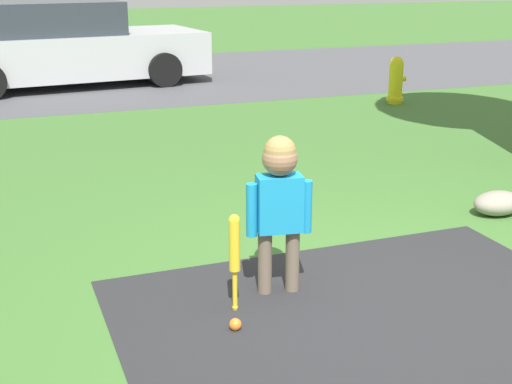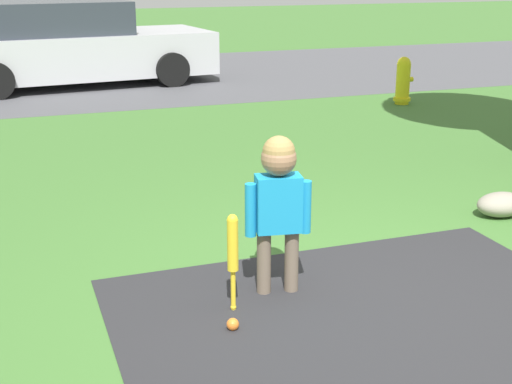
{
  "view_description": "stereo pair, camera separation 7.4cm",
  "coord_description": "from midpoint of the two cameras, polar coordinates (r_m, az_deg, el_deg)",
  "views": [
    {
      "loc": [
        -2.16,
        -3.31,
        1.96
      ],
      "look_at": [
        -0.59,
        0.85,
        0.53
      ],
      "focal_mm": 50.0,
      "sensor_mm": 36.0,
      "label": 1
    },
    {
      "loc": [
        -2.09,
        -3.33,
        1.96
      ],
      "look_at": [
        -0.59,
        0.85,
        0.53
      ],
      "focal_mm": 50.0,
      "sensor_mm": 36.0,
      "label": 2
    }
  ],
  "objects": [
    {
      "name": "ground_plane",
      "position": [
        4.4,
        11.68,
        -9.07
      ],
      "size": [
        60.0,
        60.0,
        0.0
      ],
      "primitive_type": "plane",
      "color": "#3D6B2D"
    },
    {
      "name": "street_strip",
      "position": [
        13.15,
        -10.3,
        8.97
      ],
      "size": [
        40.0,
        6.0,
        0.01
      ],
      "color": "#4C4C51",
      "rests_on": "ground"
    },
    {
      "name": "child",
      "position": [
        4.28,
        2.3,
        -0.08
      ],
      "size": [
        0.4,
        0.21,
        1.0
      ],
      "rotation": [
        0.0,
        0.0,
        -0.17
      ],
      "color": "#6B5B4C",
      "rests_on": "ground"
    },
    {
      "name": "baseball_bat",
      "position": [
        4.13,
        -1.36,
        -4.57
      ],
      "size": [
        0.07,
        0.07,
        0.6
      ],
      "color": "yellow",
      "rests_on": "ground"
    },
    {
      "name": "sports_ball",
      "position": [
        4.06,
        -1.34,
        -10.53
      ],
      "size": [
        0.07,
        0.07,
        0.07
      ],
      "color": "orange",
      "rests_on": "ground"
    },
    {
      "name": "fire_hydrant",
      "position": [
        10.68,
        11.88,
        8.69
      ],
      "size": [
        0.28,
        0.25,
        0.69
      ],
      "color": "yellow",
      "rests_on": "ground"
    },
    {
      "name": "parked_car",
      "position": [
        12.54,
        -14.41,
        11.23
      ],
      "size": [
        4.67,
        2.35,
        1.38
      ],
      "rotation": [
        0.0,
        0.0,
        0.1
      ],
      "color": "#B7B7BC",
      "rests_on": "ground"
    },
    {
      "name": "edging_rock",
      "position": [
        6.12,
        19.36,
        -0.95
      ],
      "size": [
        0.43,
        0.29,
        0.2
      ],
      "color": "gray",
      "rests_on": "ground"
    }
  ]
}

